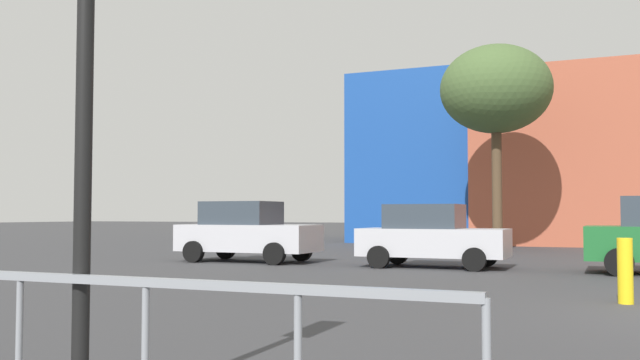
# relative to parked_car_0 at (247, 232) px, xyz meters

# --- Properties ---
(parked_car_0) EXTENTS (4.22, 2.07, 1.83)m
(parked_car_0) POSITION_rel_parked_car_0_xyz_m (0.00, 0.00, 0.00)
(parked_car_0) COLOR silver
(parked_car_0) RESTS_ON ground_plane
(parked_car_1) EXTENTS (3.95, 1.94, 1.71)m
(parked_car_1) POSITION_rel_parked_car_0_xyz_m (5.71, -0.00, -0.06)
(parked_car_1) COLOR silver
(parked_car_1) RESTS_ON ground_plane
(bare_tree_0) EXTENTS (4.35, 4.35, 8.10)m
(bare_tree_0) POSITION_rel_parked_car_0_xyz_m (6.04, 9.11, 5.41)
(bare_tree_0) COLOR brown
(bare_tree_0) RESTS_ON ground_plane
(bollard_yellow_0) EXTENTS (0.24, 0.24, 1.06)m
(bollard_yellow_0) POSITION_rel_parked_car_0_xyz_m (10.51, -6.28, -0.38)
(bollard_yellow_0) COLOR yellow
(bollard_yellow_0) RESTS_ON ground_plane
(pedestrian_railing) EXTENTS (6.63, 0.06, 1.03)m
(pedestrian_railing) POSITION_rel_parked_car_0_xyz_m (6.50, -14.83, -0.12)
(pedestrian_railing) COLOR gray
(pedestrian_railing) RESTS_ON ground_plane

